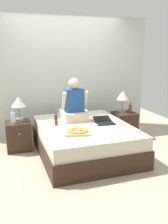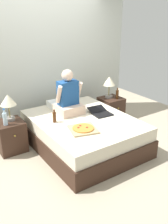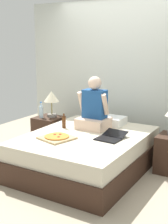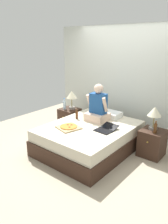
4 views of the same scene
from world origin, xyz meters
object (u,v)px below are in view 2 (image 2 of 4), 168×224
(beer_bottle_on_bed, at_px, (54,117))
(laptop, at_px, (101,113))
(water_bottle, at_px, (5,118))
(nightstand_right, at_px, (111,110))
(beer_bottle, at_px, (117,94))
(pizza_box, at_px, (83,129))
(bed, at_px, (83,133))
(lamp_on_right_nightstand, at_px, (109,82))
(lamp_on_left_nightstand, at_px, (8,102))
(person_seated, at_px, (68,98))
(nightstand_left, at_px, (11,136))

(beer_bottle_on_bed, bearing_deg, laptop, -9.35)
(water_bottle, bearing_deg, nightstand_right, 2.29)
(beer_bottle, distance_m, pizza_box, 1.63)
(bed, xyz_separation_m, water_bottle, (-1.17, 0.48, 0.38))
(laptop, bearing_deg, nightstand_right, 38.68)
(beer_bottle, height_order, beer_bottle_on_bed, beer_bottle)
(lamp_on_right_nightstand, distance_m, laptop, 0.97)
(lamp_on_left_nightstand, xyz_separation_m, nightstand_right, (2.13, -0.05, -0.59))
(beer_bottle, distance_m, person_seated, 1.24)
(water_bottle, bearing_deg, beer_bottle, -0.25)
(water_bottle, distance_m, beer_bottle, 2.32)
(nightstand_left, height_order, beer_bottle_on_bed, beer_bottle_on_bed)
(lamp_on_right_nightstand, distance_m, beer_bottle, 0.29)
(lamp_on_left_nightstand, xyz_separation_m, person_seated, (0.98, -0.26, -0.04))
(water_bottle, height_order, lamp_on_right_nightstand, lamp_on_right_nightstand)
(nightstand_right, relative_size, beer_bottle_on_bed, 2.40)
(pizza_box, bearing_deg, laptop, 30.44)
(nightstand_left, bearing_deg, water_bottle, -131.65)
(nightstand_left, relative_size, beer_bottle, 2.29)
(lamp_on_left_nightstand, relative_size, laptop, 1.03)
(lamp_on_right_nightstand, distance_m, beer_bottle_on_bed, 1.61)
(bed, relative_size, person_seated, 2.52)
(nightstand_right, height_order, person_seated, person_seated)
(nightstand_left, height_order, nightstand_right, same)
(lamp_on_right_nightstand, bearing_deg, person_seated, -167.09)
(beer_bottle, distance_m, laptop, 0.91)
(lamp_on_right_nightstand, height_order, beer_bottle_on_bed, lamp_on_right_nightstand)
(nightstand_left, distance_m, beer_bottle_on_bed, 0.83)
(bed, distance_m, lamp_on_right_nightstand, 1.36)
(nightstand_left, height_order, laptop, laptop)
(beer_bottle_on_bed, bearing_deg, nightstand_right, 15.41)
(lamp_on_right_nightstand, bearing_deg, bed, -149.53)
(lamp_on_right_nightstand, bearing_deg, water_bottle, -176.39)
(bed, height_order, beer_bottle_on_bed, beer_bottle_on_bed)
(lamp_on_left_nightstand, bearing_deg, beer_bottle_on_bed, -39.57)
(pizza_box, bearing_deg, nightstand_right, 35.04)
(water_bottle, bearing_deg, beer_bottle_on_bed, -25.83)
(nightstand_left, distance_m, nightstand_right, 2.17)
(person_seated, relative_size, laptop, 1.79)
(laptop, distance_m, beer_bottle_on_bed, 0.86)
(nightstand_right, height_order, beer_bottle_on_bed, beer_bottle_on_bed)
(beer_bottle_on_bed, bearing_deg, bed, -17.02)
(water_bottle, distance_m, person_seated, 1.12)
(lamp_on_left_nightstand, distance_m, beer_bottle, 2.22)
(lamp_on_right_nightstand, bearing_deg, pizza_box, -142.91)
(water_bottle, relative_size, beer_bottle, 1.20)
(lamp_on_right_nightstand, xyz_separation_m, beer_bottle_on_bed, (-1.52, -0.48, -0.24))
(person_seated, bearing_deg, beer_bottle, 5.04)
(nightstand_left, bearing_deg, laptop, -21.19)
(laptop, bearing_deg, beer_bottle_on_bed, 170.65)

